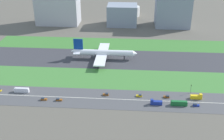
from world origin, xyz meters
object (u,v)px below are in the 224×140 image
Objects in this scene: car_6 at (106,94)px; traffic_light at (191,88)px; bus_1 at (179,103)px; terminal_building at (57,3)px; truck_1 at (156,103)px; office_tower at (173,9)px; truck_0 at (197,97)px; airliner at (102,53)px; bus_0 at (22,90)px; car_3 at (139,96)px; car_5 at (59,100)px; car_1 at (196,105)px; hangar_building at (122,15)px; car_0 at (44,99)px; car_2 at (167,97)px; fuel_tank_west at (132,11)px.

car_6 is 64.88m from traffic_light.
terminal_building is at bearing -55.09° from bus_1.
truck_1 is 195.90m from office_tower.
airliner is at bearing 138.57° from truck_0.
bus_0 is 2.64× the size of car_3.
car_1 is at bearing -180.00° from car_5.
car_6 is 0.08× the size of terminal_building.
truck_1 is 16.30m from bus_1.
terminal_building is (-71.16, 114.00, 21.29)m from airliner.
terminal_building is at bearing 129.16° from truck_0.
truck_0 is (77.05, -68.00, -4.56)m from airliner.
truck_1 is 195.01m from hangar_building.
terminal_building reaches higher than office_tower.
bus_0 reaches higher than car_3.
car_0 is at bearing -170.67° from traffic_light.
car_6 is at bearing 180.00° from car_3.
bus_0 is (-55.74, -68.00, -4.41)m from airliner.
airliner is at bearing -58.03° from terminal_building.
traffic_light is at bearing 7.09° from car_6.
truck_0 is 67.28m from car_6.
bus_0 is at bearing -180.00° from car_3.
car_6 is at bearing -66.02° from terminal_building.
truck_1 reaches higher than car_6.
traffic_light is 174.98m from office_tower.
car_5 is 35.35m from car_6.
car_0 is (-112.50, -10.00, -0.75)m from truck_0.
traffic_light is (11.26, 17.99, 2.47)m from bus_1.
bus_0 is at bearing -4.38° from car_1.
car_2 is 223.21m from terminal_building.
office_tower reaches higher than car_2.
bus_1 is 0.51× the size of fuel_tank_west.
fuel_tank_west is (-52.77, 45.00, -14.78)m from office_tower.
bus_1 is (98.26, 0.00, 0.90)m from car_0.
car_2 is 0.11× the size of hangar_building.
bus_0 is 0.30× the size of hangar_building.
car_5 is at bearing -163.57° from car_6.
traffic_light is (-0.70, 17.99, 3.37)m from car_1.
terminal_building is (-117.68, 192.00, 25.85)m from truck_1.
fuel_tank_west reaches higher than car_3.
bus_0 reaches higher than car_6.
bus_0 is at bearing -111.09° from hangar_building.
office_tower is at bearing 0.00° from hangar_building.
fuel_tank_west is (62.45, 237.00, 6.11)m from car_0.
hangar_building is (38.59, 192.00, 12.42)m from car_5.
office_tower reaches higher than car_6.
bus_1 is 0.26× the size of office_tower.
fuel_tank_west is at bearing 92.01° from car_3.
car_6 is 196.11m from office_tower.
truck_1 is 226.67m from terminal_building.
car_6 is at bearing 0.00° from bus_0.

